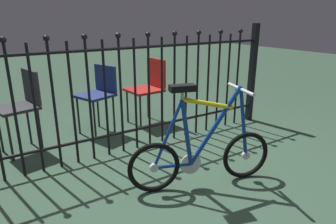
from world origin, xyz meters
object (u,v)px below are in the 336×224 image
at_px(chair_charcoal, 23,102).
at_px(chair_navy, 99,91).
at_px(chair_red, 149,84).
at_px(bicycle, 202,151).

bearing_deg(chair_charcoal, chair_navy, 6.80).
xyz_separation_m(chair_charcoal, chair_red, (1.52, 0.08, -0.02)).
relative_size(chair_charcoal, chair_red, 1.01).
bearing_deg(chair_charcoal, chair_red, 3.16).
height_order(bicycle, chair_navy, bicycle).
distance_m(bicycle, chair_red, 1.68).
relative_size(chair_charcoal, chair_navy, 1.05).
bearing_deg(bicycle, chair_charcoal, 126.12).
height_order(chair_charcoal, chair_navy, chair_charcoal).
relative_size(bicycle, chair_navy, 1.49).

